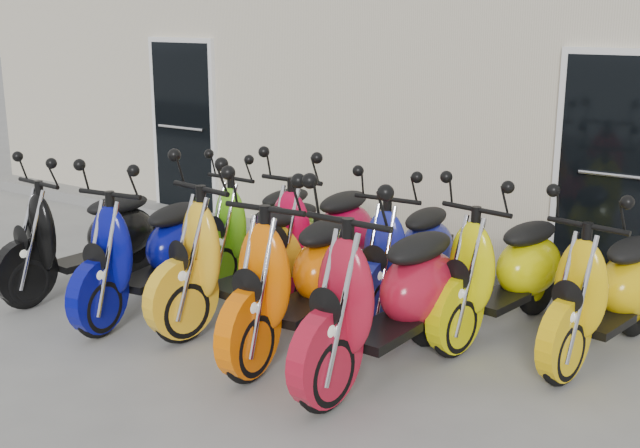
# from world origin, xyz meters

# --- Properties ---
(ground) EXTENTS (80.00, 80.00, 0.00)m
(ground) POSITION_xyz_m (0.00, 0.00, 0.00)
(ground) COLOR gray
(ground) RESTS_ON ground
(building) EXTENTS (14.00, 6.00, 3.20)m
(building) POSITION_xyz_m (0.00, 5.20, 1.60)
(building) COLOR beige
(building) RESTS_ON ground
(front_step) EXTENTS (14.00, 0.40, 0.15)m
(front_step) POSITION_xyz_m (0.00, 2.02, 0.07)
(front_step) COLOR gray
(front_step) RESTS_ON ground
(door_left) EXTENTS (1.07, 0.08, 2.22)m
(door_left) POSITION_xyz_m (-3.20, 2.17, 1.26)
(door_left) COLOR black
(door_left) RESTS_ON front_step
(scooter_front_black) EXTENTS (0.83, 1.94, 1.40)m
(scooter_front_black) POSITION_xyz_m (-2.04, -0.41, 0.70)
(scooter_front_black) COLOR black
(scooter_front_black) RESTS_ON ground
(scooter_front_blue) EXTENTS (1.00, 2.05, 1.45)m
(scooter_front_blue) POSITION_xyz_m (-1.12, -0.46, 0.72)
(scooter_front_blue) COLOR #080C84
(scooter_front_blue) RESTS_ON ground
(scooter_front_orange_a) EXTENTS (1.06, 2.18, 1.54)m
(scooter_front_orange_a) POSITION_xyz_m (-0.27, -0.11, 0.77)
(scooter_front_orange_a) COLOR yellow
(scooter_front_orange_a) RESTS_ON ground
(scooter_front_orange_b) EXTENTS (0.96, 2.16, 1.55)m
(scooter_front_orange_b) POSITION_xyz_m (0.46, -0.35, 0.77)
(scooter_front_orange_b) COLOR #F86904
(scooter_front_orange_b) RESTS_ON ground
(scooter_front_red) EXTENTS (0.87, 2.16, 1.57)m
(scooter_front_red) POSITION_xyz_m (1.27, -0.38, 0.79)
(scooter_front_red) COLOR #B0142B
(scooter_front_red) RESTS_ON ground
(scooter_back_green) EXTENTS (0.74, 1.85, 1.35)m
(scooter_back_green) POSITION_xyz_m (-0.93, 0.89, 0.67)
(scooter_back_green) COLOR #66C71A
(scooter_back_green) RESTS_ON ground
(scooter_back_red) EXTENTS (0.78, 2.01, 1.47)m
(scooter_back_red) POSITION_xyz_m (-0.15, 0.81, 0.73)
(scooter_back_red) COLOR #C00733
(scooter_back_red) RESTS_ON ground
(scooter_back_blue) EXTENTS (0.82, 1.92, 1.39)m
(scooter_back_blue) POSITION_xyz_m (0.76, 0.86, 0.69)
(scooter_back_blue) COLOR navy
(scooter_back_blue) RESTS_ON ground
(scooter_back_yellow) EXTENTS (0.99, 2.01, 1.42)m
(scooter_back_yellow) POSITION_xyz_m (1.66, 0.84, 0.71)
(scooter_back_yellow) COLOR #E3DD06
(scooter_back_yellow) RESTS_ON ground
(scooter_back_extra) EXTENTS (0.99, 2.01, 1.42)m
(scooter_back_extra) POSITION_xyz_m (2.51, 0.84, 0.71)
(scooter_back_extra) COLOR yellow
(scooter_back_extra) RESTS_ON ground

